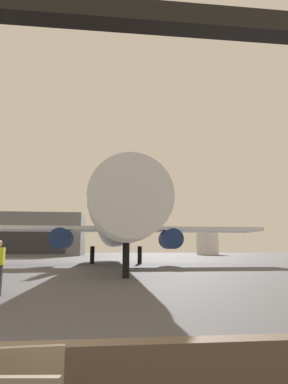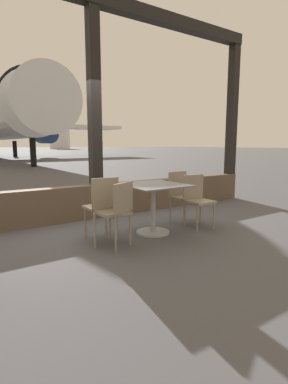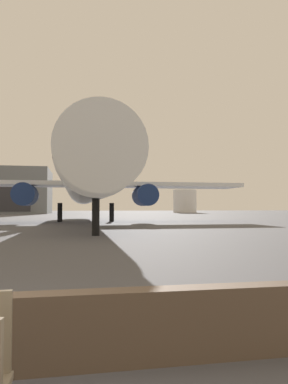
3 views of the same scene
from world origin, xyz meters
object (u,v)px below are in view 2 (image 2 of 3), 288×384
(cafe_chair_window_right, at_px, (117,208))
(fuel_storage_tank, at_px, (60,139))
(cafe_chair_window_left, at_px, (197,196))
(cafe_chair_aisle_left, at_px, (181,192))
(cafe_chair_aisle_right, at_px, (103,203))
(dining_table, at_px, (153,202))

(cafe_chair_window_right, distance_m, fuel_storage_tank, 93.74)
(cafe_chair_window_left, bearing_deg, cafe_chair_aisle_left, 92.10)
(cafe_chair_window_right, distance_m, cafe_chair_aisle_right, 0.36)
(cafe_chair_window_right, height_order, cafe_chair_aisle_right, cafe_chair_aisle_right)
(dining_table, relative_size, cafe_chair_aisle_right, 1.00)
(cafe_chair_aisle_right, height_order, fuel_storage_tank, fuel_storage_tank)
(cafe_chair_window_left, height_order, cafe_chair_window_right, cafe_chair_window_right)
(dining_table, distance_m, cafe_chair_window_left, 0.83)
(cafe_chair_window_right, height_order, fuel_storage_tank, fuel_storage_tank)
(cafe_chair_window_left, distance_m, cafe_chair_aisle_left, 0.37)
(cafe_chair_aisle_left, relative_size, cafe_chair_aisle_right, 0.98)
(cafe_chair_aisle_left, bearing_deg, fuel_storage_tank, 72.25)
(cafe_chair_window_right, relative_size, cafe_chair_aisle_left, 0.98)
(cafe_chair_window_left, bearing_deg, dining_table, 172.76)
(dining_table, xyz_separation_m, cafe_chair_window_right, (-0.78, -0.26, 0.04))
(cafe_chair_window_left, relative_size, cafe_chair_aisle_right, 0.95)
(dining_table, bearing_deg, cafe_chair_window_left, -7.24)
(dining_table, distance_m, cafe_chair_aisle_right, 0.82)
(fuel_storage_tank, bearing_deg, cafe_chair_window_right, -108.58)
(cafe_chair_window_left, bearing_deg, fuel_storage_tank, 72.33)
(cafe_chair_window_left, relative_size, fuel_storage_tank, 0.14)
(cafe_chair_window_right, xyz_separation_m, cafe_chair_aisle_left, (1.58, 0.52, 0.00))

